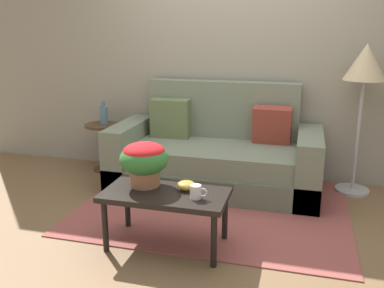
{
  "coord_description": "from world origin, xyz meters",
  "views": [
    {
      "loc": [
        0.74,
        -3.4,
        1.58
      ],
      "look_at": [
        -0.16,
        -0.07,
        0.63
      ],
      "focal_mm": 39.31,
      "sensor_mm": 36.0,
      "label": 1
    }
  ],
  "objects_px": {
    "floor_lamp": "(365,71)",
    "couch": "(215,156)",
    "coffee_mug": "(196,192)",
    "coffee_table": "(166,198)",
    "potted_plant": "(144,159)",
    "side_table": "(103,138)",
    "snack_bowl": "(186,185)",
    "table_vase": "(104,115)"
  },
  "relations": [
    {
      "from": "floor_lamp",
      "to": "couch",
      "type": "bearing_deg",
      "value": -171.61
    },
    {
      "from": "coffee_mug",
      "to": "coffee_table",
      "type": "bearing_deg",
      "value": 163.81
    },
    {
      "from": "potted_plant",
      "to": "side_table",
      "type": "bearing_deg",
      "value": 127.08
    },
    {
      "from": "snack_bowl",
      "to": "table_vase",
      "type": "height_order",
      "value": "table_vase"
    },
    {
      "from": "coffee_table",
      "to": "table_vase",
      "type": "xyz_separation_m",
      "value": [
        -1.23,
        1.48,
        0.26
      ]
    },
    {
      "from": "snack_bowl",
      "to": "table_vase",
      "type": "xyz_separation_m",
      "value": [
        -1.36,
        1.42,
        0.18
      ]
    },
    {
      "from": "couch",
      "to": "snack_bowl",
      "type": "height_order",
      "value": "couch"
    },
    {
      "from": "couch",
      "to": "coffee_mug",
      "type": "relative_size",
      "value": 16.53
    },
    {
      "from": "coffee_mug",
      "to": "snack_bowl",
      "type": "xyz_separation_m",
      "value": [
        -0.11,
        0.14,
        -0.01
      ]
    },
    {
      "from": "coffee_table",
      "to": "table_vase",
      "type": "bearing_deg",
      "value": 129.66
    },
    {
      "from": "coffee_table",
      "to": "side_table",
      "type": "distance_m",
      "value": 1.93
    },
    {
      "from": "coffee_table",
      "to": "side_table",
      "type": "xyz_separation_m",
      "value": [
        -1.25,
        1.47,
        -0.01
      ]
    },
    {
      "from": "side_table",
      "to": "potted_plant",
      "type": "relative_size",
      "value": 1.48
    },
    {
      "from": "table_vase",
      "to": "couch",
      "type": "bearing_deg",
      "value": -7.49
    },
    {
      "from": "side_table",
      "to": "coffee_mug",
      "type": "bearing_deg",
      "value": -45.88
    },
    {
      "from": "coffee_table",
      "to": "table_vase",
      "type": "height_order",
      "value": "table_vase"
    },
    {
      "from": "potted_plant",
      "to": "coffee_mug",
      "type": "relative_size",
      "value": 2.94
    },
    {
      "from": "potted_plant",
      "to": "coffee_mug",
      "type": "bearing_deg",
      "value": -18.24
    },
    {
      "from": "side_table",
      "to": "potted_plant",
      "type": "distance_m",
      "value": 1.77
    },
    {
      "from": "couch",
      "to": "coffee_mug",
      "type": "xyz_separation_m",
      "value": [
        0.16,
        -1.38,
        0.16
      ]
    },
    {
      "from": "couch",
      "to": "coffee_table",
      "type": "bearing_deg",
      "value": -93.89
    },
    {
      "from": "couch",
      "to": "table_vase",
      "type": "height_order",
      "value": "couch"
    },
    {
      "from": "coffee_mug",
      "to": "snack_bowl",
      "type": "height_order",
      "value": "coffee_mug"
    },
    {
      "from": "table_vase",
      "to": "snack_bowl",
      "type": "bearing_deg",
      "value": -46.12
    },
    {
      "from": "couch",
      "to": "side_table",
      "type": "distance_m",
      "value": 1.35
    },
    {
      "from": "potted_plant",
      "to": "snack_bowl",
      "type": "relative_size",
      "value": 2.69
    },
    {
      "from": "potted_plant",
      "to": "table_vase",
      "type": "xyz_separation_m",
      "value": [
        -1.04,
        1.41,
        0.01
      ]
    },
    {
      "from": "table_vase",
      "to": "coffee_mug",
      "type": "bearing_deg",
      "value": -46.5
    },
    {
      "from": "floor_lamp",
      "to": "potted_plant",
      "type": "distance_m",
      "value": 2.25
    },
    {
      "from": "couch",
      "to": "coffee_mug",
      "type": "bearing_deg",
      "value": -83.54
    },
    {
      "from": "snack_bowl",
      "to": "potted_plant",
      "type": "bearing_deg",
      "value": 178.59
    },
    {
      "from": "side_table",
      "to": "table_vase",
      "type": "height_order",
      "value": "table_vase"
    },
    {
      "from": "coffee_table",
      "to": "potted_plant",
      "type": "xyz_separation_m",
      "value": [
        -0.19,
        0.07,
        0.26
      ]
    },
    {
      "from": "side_table",
      "to": "potted_plant",
      "type": "bearing_deg",
      "value": -52.92
    },
    {
      "from": "coffee_table",
      "to": "floor_lamp",
      "type": "relative_size",
      "value": 0.63
    },
    {
      "from": "coffee_table",
      "to": "potted_plant",
      "type": "bearing_deg",
      "value": 159.22
    },
    {
      "from": "coffee_table",
      "to": "coffee_mug",
      "type": "distance_m",
      "value": 0.27
    },
    {
      "from": "coffee_table",
      "to": "snack_bowl",
      "type": "distance_m",
      "value": 0.17
    },
    {
      "from": "coffee_table",
      "to": "coffee_mug",
      "type": "bearing_deg",
      "value": -16.19
    },
    {
      "from": "floor_lamp",
      "to": "table_vase",
      "type": "relative_size",
      "value": 5.61
    },
    {
      "from": "couch",
      "to": "side_table",
      "type": "relative_size",
      "value": 3.81
    },
    {
      "from": "coffee_table",
      "to": "floor_lamp",
      "type": "xyz_separation_m",
      "value": [
        1.45,
        1.51,
        0.81
      ]
    }
  ]
}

